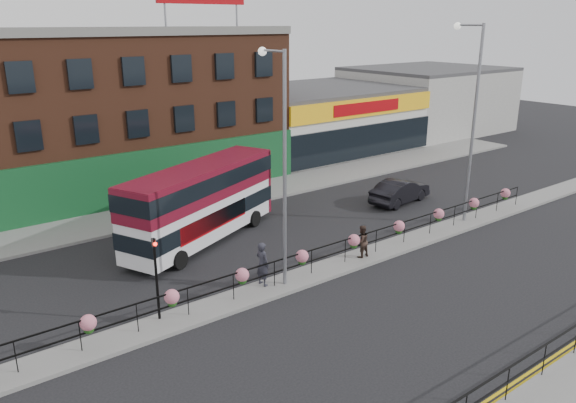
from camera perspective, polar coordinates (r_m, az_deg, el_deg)
ground at (r=25.49m, az=4.13°, el=-7.01°), size 120.00×120.00×0.00m
north_pavement at (r=34.72m, az=-9.05°, el=-0.19°), size 60.00×4.00×0.15m
median at (r=25.46m, az=4.13°, el=-6.86°), size 60.00×1.60×0.15m
yellow_line_inner at (r=20.23m, az=23.30°, el=-15.68°), size 60.00×0.10×0.01m
yellow_line_outer at (r=20.17m, az=23.76°, el=-15.86°), size 60.00×0.10×0.01m
brick_building at (r=39.31m, az=-20.28°, el=8.61°), size 25.00×12.21×10.30m
supermarket at (r=49.32m, az=2.90°, el=8.43°), size 15.00×12.25×5.30m
warehouse_east at (r=59.81m, az=13.89°, el=10.08°), size 14.50×12.00×6.30m
median_railing at (r=25.07m, az=4.18°, el=-4.84°), size 30.04×0.56×1.23m
south_railing at (r=18.06m, az=21.50°, el=-16.16°), size 20.04×0.05×1.12m
double_decker_bus at (r=28.19m, az=-8.76°, el=0.59°), size 9.90×6.07×3.96m
car at (r=35.17m, az=11.31°, el=1.04°), size 2.82×4.92×1.48m
pedestrian_a at (r=23.44m, az=-2.61°, el=-6.34°), size 0.78×0.59×1.90m
pedestrian_b at (r=26.39m, az=7.48°, el=-4.03°), size 0.80×0.64×1.56m
lamp_column_west at (r=22.21m, az=-0.73°, el=5.21°), size 0.34×1.68×9.59m
lamp_column_east at (r=31.41m, az=18.09°, el=9.07°), size 0.38×1.84×10.50m
traffic_light_median at (r=20.83m, az=-13.34°, el=-5.93°), size 0.15×0.28×3.65m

